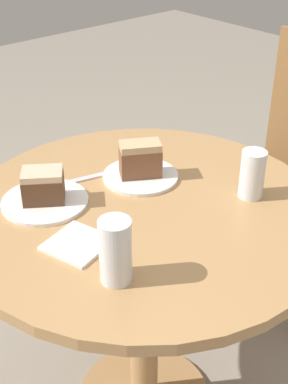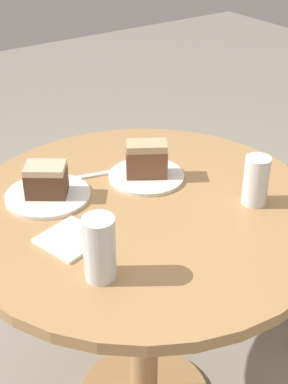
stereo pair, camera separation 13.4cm
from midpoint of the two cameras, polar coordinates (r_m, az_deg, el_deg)
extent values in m
cylinder|color=tan|center=(1.60, 2.46, -13.18)|extent=(0.09, 0.09, 0.71)
cylinder|color=tan|center=(1.37, 2.80, -2.05)|extent=(0.94, 0.94, 0.03)
cylinder|color=olive|center=(2.11, 11.14, -6.84)|extent=(0.04, 0.04, 0.44)
cylinder|color=olive|center=(2.38, 16.21, -2.71)|extent=(0.04, 0.04, 0.44)
cylinder|color=white|center=(1.48, 2.85, 1.63)|extent=(0.21, 0.21, 0.01)
cylinder|color=white|center=(1.40, -7.55, -0.43)|extent=(0.22, 0.22, 0.01)
cube|color=brown|center=(1.46, 2.90, 3.13)|extent=(0.11, 0.13, 0.08)
cube|color=tan|center=(1.44, 2.95, 4.84)|extent=(0.11, 0.13, 0.02)
cube|color=brown|center=(1.38, -7.66, 0.94)|extent=(0.12, 0.13, 0.07)
cube|color=beige|center=(1.36, -7.78, 2.47)|extent=(0.12, 0.12, 0.02)
cylinder|color=beige|center=(1.11, -1.25, -7.06)|extent=(0.06, 0.06, 0.10)
cylinder|color=white|center=(1.09, -1.26, -6.17)|extent=(0.07, 0.07, 0.15)
cylinder|color=silver|center=(1.39, 14.47, 0.27)|extent=(0.06, 0.06, 0.08)
cylinder|color=white|center=(1.38, 14.60, 1.10)|extent=(0.06, 0.06, 0.13)
cube|color=white|center=(1.24, -4.80, -5.10)|extent=(0.16, 0.16, 0.01)
cube|color=silver|center=(1.50, -2.18, 1.87)|extent=(0.06, 0.18, 0.00)
camera|label=1|loc=(0.07, -87.14, 1.74)|focal=50.00mm
camera|label=2|loc=(0.07, 92.86, -1.74)|focal=50.00mm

